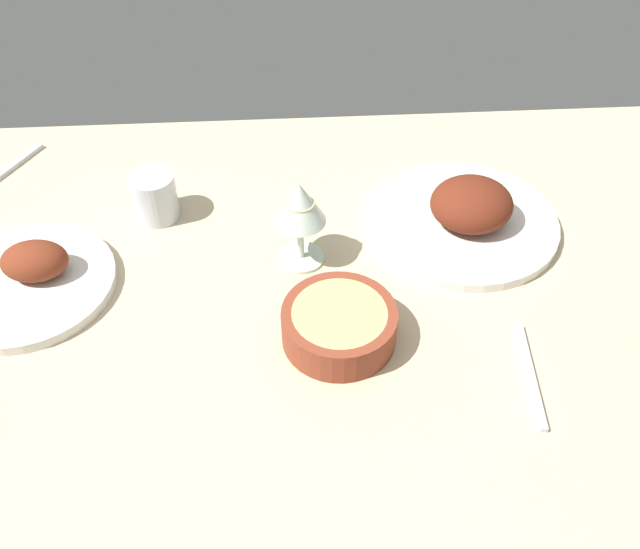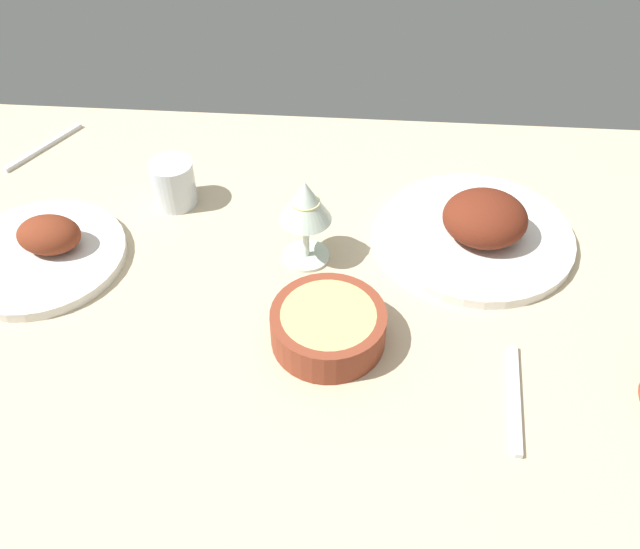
% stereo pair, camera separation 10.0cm
% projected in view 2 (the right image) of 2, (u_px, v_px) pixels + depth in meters
% --- Properties ---
extents(dining_table, '(1.40, 0.90, 0.04)m').
position_uv_depth(dining_table, '(320.00, 294.00, 1.03)').
color(dining_table, '#C6B28E').
rests_on(dining_table, ground).
extents(plate_near_viewer, '(0.25, 0.25, 0.07)m').
position_uv_depth(plate_near_viewer, '(43.00, 251.00, 1.04)').
color(plate_near_viewer, silver).
rests_on(plate_near_viewer, dining_table).
extents(plate_far_side, '(0.30, 0.30, 0.09)m').
position_uv_depth(plate_far_side, '(480.00, 228.00, 1.06)').
color(plate_far_side, silver).
rests_on(plate_far_side, dining_table).
extents(bowl_pasta, '(0.15, 0.15, 0.05)m').
position_uv_depth(bowl_pasta, '(328.00, 326.00, 0.92)').
color(bowl_pasta, brown).
rests_on(bowl_pasta, dining_table).
extents(wine_glass, '(0.08, 0.08, 0.14)m').
position_uv_depth(wine_glass, '(305.00, 205.00, 0.98)').
color(wine_glass, silver).
rests_on(wine_glass, dining_table).
extents(water_tumbler, '(0.07, 0.07, 0.08)m').
position_uv_depth(water_tumbler, '(174.00, 183.00, 1.12)').
color(water_tumbler, silver).
rests_on(water_tumbler, dining_table).
extents(fork_loose, '(0.02, 0.17, 0.01)m').
position_uv_depth(fork_loose, '(516.00, 398.00, 0.86)').
color(fork_loose, silver).
rests_on(fork_loose, dining_table).
extents(spoon_loose, '(0.09, 0.16, 0.01)m').
position_uv_depth(spoon_loose, '(44.00, 147.00, 1.26)').
color(spoon_loose, silver).
rests_on(spoon_loose, dining_table).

